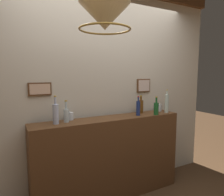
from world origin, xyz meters
The scene contains 11 objects.
panelled_rear_partition centered at (0.00, 1.10, 1.45)m, with size 3.54×0.15×2.75m.
bar_shelf_unit centered at (0.00, 0.86, 0.52)m, with size 1.90×0.32×1.03m, color brown.
liquor_bottle_rum centered at (0.38, 0.81, 1.13)m, with size 0.05×0.05×0.25m.
liquor_bottle_vermouth centered at (0.51, 0.93, 1.13)m, with size 0.07×0.07×0.24m.
liquor_bottle_amaro centered at (0.85, 0.79, 1.16)m, with size 0.06×0.06×0.32m.
liquor_bottle_rye centered at (0.62, 0.74, 1.12)m, with size 0.06×0.06×0.24m.
liquor_bottle_brandy centered at (-0.53, 0.89, 1.12)m, with size 0.06×0.06×0.25m.
liquor_bottle_whiskey centered at (-0.65, 0.86, 1.15)m, with size 0.06×0.06×0.31m.
glass_tumbler_rocks centered at (-0.47, 0.97, 1.08)m, with size 0.08×0.08×0.09m.
glass_tumbler_highball centered at (0.83, 0.93, 1.08)m, with size 0.08×0.08×0.10m.
pendant_lamp centered at (-0.39, 0.19, 2.01)m, with size 0.42×0.42×0.57m.
Camera 1 is at (-1.12, -1.31, 1.57)m, focal length 32.59 mm.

